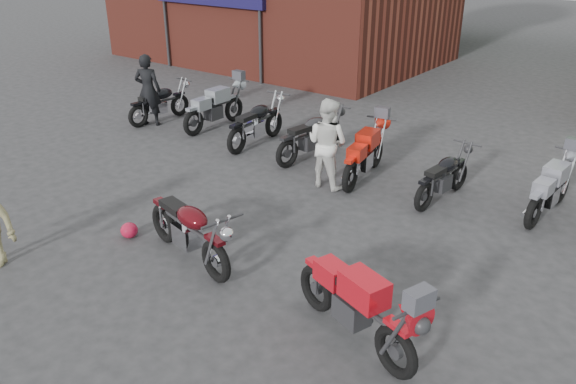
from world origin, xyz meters
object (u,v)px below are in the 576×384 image
Objects in this scene: row_bike_4 at (365,151)px; vintage_motorcycle at (189,226)px; helmet at (129,230)px; sportbike at (356,301)px; person_dark at (148,90)px; row_bike_0 at (160,101)px; person_light at (327,143)px; row_bike_2 at (257,121)px; row_bike_5 at (444,174)px; row_bike_1 at (215,105)px; row_bike_3 at (312,134)px; row_bike_6 at (551,186)px.

vintage_motorcycle is at bearing 164.48° from row_bike_4.
vintage_motorcycle is 1.45m from helmet.
sportbike is 1.11× the size of person_dark.
vintage_motorcycle is 7.46m from row_bike_0.
person_light is (1.40, 3.79, 0.76)m from helmet.
vintage_motorcycle reaches higher than row_bike_4.
sportbike is (2.98, -0.09, -0.01)m from vintage_motorcycle.
row_bike_2 reaches higher than row_bike_4.
row_bike_5 is at bearing -96.79° from row_bike_2.
row_bike_3 is at bearing -96.64° from row_bike_1.
person_dark reaches higher than helmet.
person_dark is 3.31m from row_bike_2.
person_light reaches higher than row_bike_4.
row_bike_4 is at bearing -87.86° from row_bike_0.
person_dark is at bearing 82.88° from row_bike_4.
person_dark reaches higher than vintage_motorcycle.
row_bike_1 is at bearing 143.25° from vintage_motorcycle.
vintage_motorcycle is at bearing 116.04° from person_dark.
row_bike_2 is (1.69, -0.33, -0.02)m from row_bike_1.
person_light is at bearing 101.97° from vintage_motorcycle.
sportbike reaches higher than row_bike_3.
row_bike_5 is at bearing 119.16° from sportbike.
sportbike is 1.09× the size of row_bike_0.
row_bike_6 is at bearing -91.25° from row_bike_2.
vintage_motorcycle is at bearing -140.64° from row_bike_1.
vintage_motorcycle is at bearing 4.23° from helmet.
vintage_motorcycle is 1.10× the size of row_bike_0.
row_bike_2 is 1.14× the size of row_bike_5.
vintage_motorcycle is 1.00× the size of row_bike_1.
row_bike_1 reaches higher than row_bike_3.
person_light is 4.57m from row_bike_1.
row_bike_1 is 1.03× the size of row_bike_4.
row_bike_3 is 1.54m from row_bike_4.
vintage_motorcycle is 1.09× the size of row_bike_6.
row_bike_5 is (6.49, -0.56, -0.09)m from row_bike_1.
row_bike_5 is 0.93× the size of row_bike_6.
helmet is at bearing 70.53° from person_light.
row_bike_0 is (-8.89, 4.64, -0.05)m from sportbike.
helmet is at bearing 148.09° from row_bike_5.
sportbike is 7.37m from row_bike_2.
row_bike_1 is 8.25m from row_bike_6.
row_bike_3 is 1.13× the size of row_bike_5.
person_light is 0.99× the size of row_bike_5.
person_dark is 0.91× the size of row_bike_2.
vintage_motorcycle is 7.22m from person_dark.
person_dark is (-8.87, 4.26, 0.33)m from sportbike.
row_bike_3 is at bearing 70.33° from row_bike_4.
helmet is 0.14× the size of row_bike_1.
row_bike_3 is (-1.10, 1.04, -0.31)m from person_light.
row_bike_6 reaches higher than helmet.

